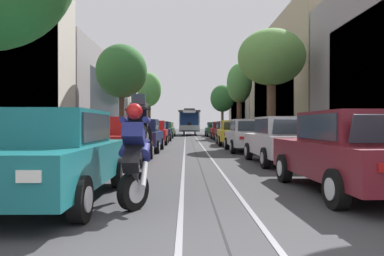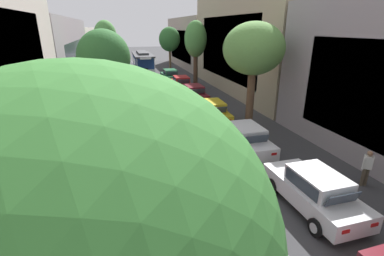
% 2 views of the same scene
% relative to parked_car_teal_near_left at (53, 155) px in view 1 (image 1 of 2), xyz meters
% --- Properties ---
extents(ground_plane, '(160.00, 160.00, 0.00)m').
position_rel_parked_car_teal_near_left_xyz_m(ground_plane, '(2.75, 21.73, -0.80)').
color(ground_plane, '#38383A').
extents(trolley_track_rails, '(1.14, 69.84, 0.01)m').
position_rel_parked_car_teal_near_left_xyz_m(trolley_track_rails, '(2.75, 25.91, -0.79)').
color(trolley_track_rails, gray).
rests_on(trolley_track_rails, ground).
extents(building_facade_left, '(5.18, 61.54, 9.50)m').
position_rel_parked_car_teal_near_left_xyz_m(building_facade_left, '(-6.80, 23.92, 3.17)').
color(building_facade_left, beige).
rests_on(building_facade_left, ground).
extents(building_facade_right, '(5.67, 61.54, 10.18)m').
position_rel_parked_car_teal_near_left_xyz_m(building_facade_right, '(12.48, 27.07, 3.67)').
color(building_facade_right, gray).
rests_on(building_facade_right, ground).
extents(parked_car_teal_near_left, '(2.01, 4.36, 1.58)m').
position_rel_parked_car_teal_near_left_xyz_m(parked_car_teal_near_left, '(0.00, 0.00, 0.00)').
color(parked_car_teal_near_left, '#196B70').
rests_on(parked_car_teal_near_left, ground).
extents(parked_car_red_second_left, '(2.06, 4.39, 1.58)m').
position_rel_parked_car_teal_near_left_xyz_m(parked_car_red_second_left, '(0.07, 6.25, 0.00)').
color(parked_car_red_second_left, red).
rests_on(parked_car_red_second_left, ground).
extents(parked_car_navy_mid_left, '(2.04, 4.38, 1.58)m').
position_rel_parked_car_teal_near_left_xyz_m(parked_car_navy_mid_left, '(0.11, 11.53, 0.00)').
color(parked_car_navy_mid_left, '#19234C').
rests_on(parked_car_navy_mid_left, ground).
extents(parked_car_red_fourth_left, '(2.05, 4.38, 1.58)m').
position_rel_parked_car_teal_near_left_xyz_m(parked_car_red_fourth_left, '(0.11, 17.94, 0.00)').
color(parked_car_red_fourth_left, red).
rests_on(parked_car_red_fourth_left, ground).
extents(parked_car_navy_fifth_left, '(2.11, 4.41, 1.58)m').
position_rel_parked_car_teal_near_left_xyz_m(parked_car_navy_fifth_left, '(0.11, 23.48, 0.00)').
color(parked_car_navy_fifth_left, '#19234C').
rests_on(parked_car_navy_fifth_left, ground).
extents(parked_car_green_sixth_left, '(2.08, 4.40, 1.58)m').
position_rel_parked_car_teal_near_left_xyz_m(parked_car_green_sixth_left, '(0.08, 29.00, 0.00)').
color(parked_car_green_sixth_left, '#1E6038').
rests_on(parked_car_green_sixth_left, ground).
extents(parked_car_beige_far_left, '(2.12, 4.41, 1.58)m').
position_rel_parked_car_teal_near_left_xyz_m(parked_car_beige_far_left, '(0.07, 35.13, 0.00)').
color(parked_car_beige_far_left, '#C1B28E').
rests_on(parked_car_beige_far_left, ground).
extents(parked_car_maroon_near_right, '(2.09, 4.40, 1.58)m').
position_rel_parked_car_teal_near_left_xyz_m(parked_car_maroon_near_right, '(5.48, 0.64, 0.00)').
color(parked_car_maroon_near_right, maroon).
rests_on(parked_car_maroon_near_right, ground).
extents(parked_car_white_second_right, '(2.05, 4.38, 1.58)m').
position_rel_parked_car_teal_near_left_xyz_m(parked_car_white_second_right, '(5.54, 5.84, 0.00)').
color(parked_car_white_second_right, silver).
rests_on(parked_car_white_second_right, ground).
extents(parked_car_white_mid_right, '(2.02, 4.37, 1.58)m').
position_rel_parked_car_teal_near_left_xyz_m(parked_car_white_mid_right, '(5.32, 11.30, 0.00)').
color(parked_car_white_mid_right, silver).
rests_on(parked_car_white_mid_right, ground).
extents(parked_car_yellow_fourth_right, '(2.11, 4.41, 1.58)m').
position_rel_parked_car_teal_near_left_xyz_m(parked_car_yellow_fourth_right, '(5.29, 16.74, 0.00)').
color(parked_car_yellow_fourth_right, gold).
rests_on(parked_car_yellow_fourth_right, ground).
extents(parked_car_maroon_fifth_right, '(2.01, 4.37, 1.58)m').
position_rel_parked_car_teal_near_left_xyz_m(parked_car_maroon_fifth_right, '(5.57, 22.69, 0.00)').
color(parked_car_maroon_fifth_right, maroon).
rests_on(parked_car_maroon_fifth_right, ground).
extents(parked_car_red_sixth_right, '(2.08, 4.40, 1.58)m').
position_rel_parked_car_teal_near_left_xyz_m(parked_car_red_sixth_right, '(5.57, 27.71, 0.00)').
color(parked_car_red_sixth_right, red).
rests_on(parked_car_red_sixth_right, ground).
extents(parked_car_green_far_right, '(2.03, 4.37, 1.58)m').
position_rel_parked_car_teal_near_left_xyz_m(parked_car_green_far_right, '(5.43, 33.16, 0.00)').
color(parked_car_green_far_right, '#1E6038').
rests_on(parked_car_green_far_right, ground).
extents(street_tree_kerb_left_second, '(3.29, 3.18, 6.52)m').
position_rel_parked_car_teal_near_left_xyz_m(street_tree_kerb_left_second, '(-1.87, 17.10, 3.95)').
color(street_tree_kerb_left_second, '#4C3826').
rests_on(street_tree_kerb_left_second, ground).
extents(street_tree_kerb_left_mid, '(2.79, 2.73, 7.42)m').
position_rel_parked_car_teal_near_left_xyz_m(street_tree_kerb_left_mid, '(-2.01, 36.01, 4.59)').
color(street_tree_kerb_left_mid, '#4C3826').
rests_on(street_tree_kerb_left_mid, ground).
extents(street_tree_kerb_right_second, '(3.97, 3.64, 6.96)m').
position_rel_parked_car_teal_near_left_xyz_m(street_tree_kerb_right_second, '(7.33, 14.89, 4.43)').
color(street_tree_kerb_right_second, brown).
rests_on(street_tree_kerb_right_second, ground).
extents(street_tree_kerb_right_mid, '(2.45, 2.14, 7.29)m').
position_rel_parked_car_teal_near_left_xyz_m(street_tree_kerb_right_mid, '(7.50, 28.73, 4.41)').
color(street_tree_kerb_right_mid, '#4C3826').
rests_on(street_tree_kerb_right_mid, ground).
extents(street_tree_kerb_right_fourth, '(3.22, 2.73, 6.64)m').
position_rel_parked_car_teal_near_left_xyz_m(street_tree_kerb_right_fourth, '(7.17, 41.82, 4.00)').
color(street_tree_kerb_right_fourth, brown).
rests_on(street_tree_kerb_right_fourth, ground).
extents(cable_car_trolley, '(2.69, 9.16, 3.28)m').
position_rel_parked_car_teal_near_left_xyz_m(cable_car_trolley, '(2.75, 39.84, 0.86)').
color(cable_car_trolley, navy).
rests_on(cable_car_trolley, ground).
extents(motorcycle_with_rider, '(0.49, 1.84, 1.87)m').
position_rel_parked_car_teal_near_left_xyz_m(motorcycle_with_rider, '(1.47, -0.28, 0.18)').
color(motorcycle_with_rider, black).
rests_on(motorcycle_with_rider, ground).
extents(pedestrian_on_left_pavement, '(0.55, 0.41, 1.66)m').
position_rel_parked_car_teal_near_left_xyz_m(pedestrian_on_left_pavement, '(8.83, 6.66, 0.14)').
color(pedestrian_on_left_pavement, '#4C4233').
rests_on(pedestrian_on_left_pavement, ground).
extents(pedestrian_on_right_pavement, '(0.55, 0.23, 1.72)m').
position_rel_parked_car_teal_near_left_xyz_m(pedestrian_on_right_pavement, '(-3.12, 30.52, 0.18)').
color(pedestrian_on_right_pavement, '#4C4233').
rests_on(pedestrian_on_right_pavement, ground).
extents(fire_hydrant, '(0.40, 0.22, 0.84)m').
position_rel_parked_car_teal_near_left_xyz_m(fire_hydrant, '(-1.41, 8.11, -0.38)').
color(fire_hydrant, '#B2B2B7').
rests_on(fire_hydrant, ground).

